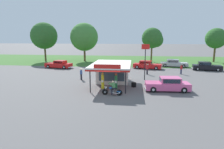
% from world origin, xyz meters
% --- Properties ---
extents(ground_plane, '(300.00, 300.00, 0.00)m').
position_xyz_m(ground_plane, '(0.00, 0.00, 0.00)').
color(ground_plane, '#5B5959').
extents(grass_verge_strip, '(120.00, 24.00, 0.01)m').
position_xyz_m(grass_verge_strip, '(0.00, 30.00, 0.00)').
color(grass_verge_strip, '#3D6B2D').
rests_on(grass_verge_strip, ground).
extents(service_station_kiosk, '(4.79, 7.83, 3.21)m').
position_xyz_m(service_station_kiosk, '(-0.17, 4.89, 1.62)').
color(service_station_kiosk, silver).
rests_on(service_station_kiosk, ground).
extents(gas_pump_nearside, '(0.44, 0.44, 2.03)m').
position_xyz_m(gas_pump_nearside, '(-0.94, 1.41, 0.93)').
color(gas_pump_nearside, slate).
rests_on(gas_pump_nearside, ground).
extents(gas_pump_offside, '(0.44, 0.44, 1.95)m').
position_xyz_m(gas_pump_offside, '(0.61, 1.41, 0.89)').
color(gas_pump_offside, slate).
rests_on(gas_pump_offside, ground).
extents(motorcycle_with_rider, '(2.16, 0.70, 1.58)m').
position_xyz_m(motorcycle_with_rider, '(0.45, -0.76, 0.65)').
color(motorcycle_with_rider, black).
rests_on(motorcycle_with_rider, ground).
extents(featured_classic_sedan, '(5.18, 2.14, 1.57)m').
position_xyz_m(featured_classic_sedan, '(6.49, 1.71, 0.72)').
color(featured_classic_sedan, '#E55993').
rests_on(featured_classic_sedan, ground).
extents(parked_car_back_row_left, '(5.41, 2.16, 1.60)m').
position_xyz_m(parked_car_back_row_left, '(-2.77, 15.99, 0.72)').
color(parked_car_back_row_left, '#993819').
rests_on(parked_car_back_row_left, ground).
extents(parked_car_back_row_far_left, '(5.31, 2.69, 1.53)m').
position_xyz_m(parked_car_back_row_far_left, '(15.87, 16.49, 0.69)').
color(parked_car_back_row_far_left, black).
rests_on(parked_car_back_row_far_left, ground).
extents(parked_car_second_row_spare, '(5.64, 2.82, 1.49)m').
position_xyz_m(parked_car_second_row_spare, '(-12.10, 15.85, 0.68)').
color(parked_car_second_row_spare, red).
rests_on(parked_car_second_row_spare, ground).
extents(parked_car_back_row_right, '(5.79, 3.26, 1.52)m').
position_xyz_m(parked_car_back_row_right, '(5.16, 17.12, 0.69)').
color(parked_car_back_row_right, red).
rests_on(parked_car_back_row_right, ground).
extents(parked_car_back_row_centre_left, '(5.69, 2.36, 1.50)m').
position_xyz_m(parked_car_back_row_centre_left, '(10.71, 20.13, 0.68)').
color(parked_car_back_row_centre_left, '#B7B7BC').
rests_on(parked_car_back_row_centre_left, ground).
extents(bystander_strolling_foreground, '(0.37, 0.37, 1.70)m').
position_xyz_m(bystander_strolling_foreground, '(4.80, 11.24, 0.91)').
color(bystander_strolling_foreground, black).
rests_on(bystander_strolling_foreground, ground).
extents(bystander_chatting_near_pumps, '(0.35, 0.35, 1.60)m').
position_xyz_m(bystander_chatting_near_pumps, '(-4.86, 6.18, 0.85)').
color(bystander_chatting_near_pumps, black).
rests_on(bystander_chatting_near_pumps, ground).
extents(bystander_leaning_by_kiosk, '(0.34, 0.34, 1.63)m').
position_xyz_m(bystander_leaning_by_kiosk, '(10.35, 12.02, 0.86)').
color(bystander_leaning_by_kiosk, '#2D3351').
rests_on(bystander_leaning_by_kiosk, ground).
extents(tree_oak_centre, '(5.18, 4.94, 8.24)m').
position_xyz_m(tree_oak_centre, '(7.06, 27.70, 5.63)').
color(tree_oak_centre, brown).
rests_on(tree_oak_centre, ground).
extents(tree_oak_far_left, '(6.86, 6.86, 9.44)m').
position_xyz_m(tree_oak_far_left, '(-9.78, 27.06, 5.91)').
color(tree_oak_far_left, brown).
rests_on(tree_oak_far_left, ground).
extents(tree_oak_distant_spare, '(4.87, 4.87, 8.14)m').
position_xyz_m(tree_oak_distant_spare, '(22.02, 29.17, 5.68)').
color(tree_oak_distant_spare, brown).
rests_on(tree_oak_distant_spare, ground).
extents(tree_oak_right, '(6.50, 6.50, 9.56)m').
position_xyz_m(tree_oak_right, '(-19.67, 25.94, 6.30)').
color(tree_oak_right, brown).
rests_on(tree_oak_right, ground).
extents(roadside_pole_sign, '(1.10, 0.12, 5.05)m').
position_xyz_m(roadside_pole_sign, '(4.17, 7.04, 3.43)').
color(roadside_pole_sign, black).
rests_on(roadside_pole_sign, ground).
extents(spare_tire_stack, '(0.60, 0.60, 0.54)m').
position_xyz_m(spare_tire_stack, '(2.66, 2.95, 0.27)').
color(spare_tire_stack, black).
rests_on(spare_tire_stack, ground).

